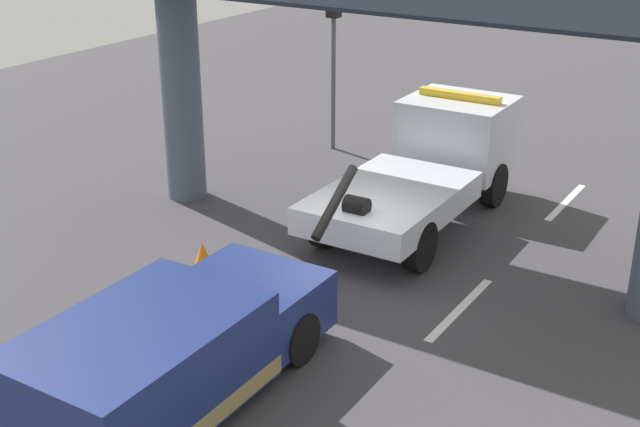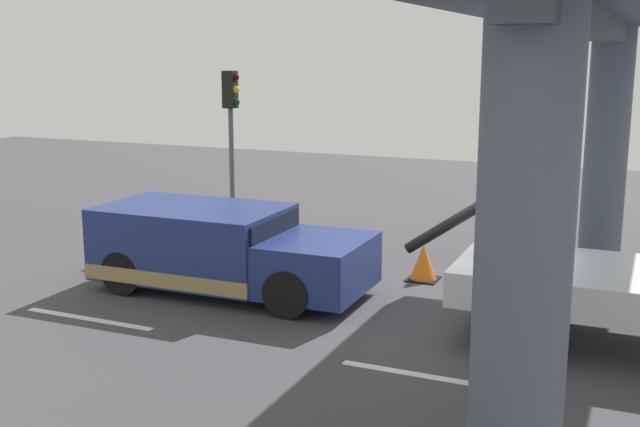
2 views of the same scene
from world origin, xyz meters
name	(u,v)px [view 2 (image 2 of 2)]	position (x,y,z in m)	size (l,w,h in m)	color
ground_plane	(469,327)	(0.00, 0.00, -0.05)	(60.00, 40.00, 0.10)	#423F44
lane_stripe_west	(88,319)	(-6.00, -2.38, 0.00)	(2.60, 0.16, 0.01)	silver
lane_stripe_mid	(430,377)	(0.00, -2.38, 0.00)	(2.60, 0.16, 0.01)	silver
towed_van_green	(220,250)	(-4.80, 0.00, 0.78)	(5.22, 2.27, 1.58)	navy
overpass_structure	(592,27)	(1.63, 0.00, 4.82)	(3.60, 12.50, 5.74)	#4C5666
traffic_light_near	(231,116)	(-6.98, 4.25, 2.95)	(0.39, 0.32, 4.04)	#515456
traffic_cone_orange	(423,263)	(-1.45, 2.21, 0.34)	(0.61, 0.61, 0.72)	orange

